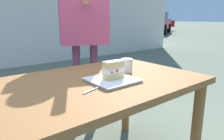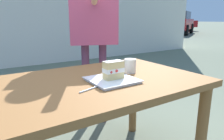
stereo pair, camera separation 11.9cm
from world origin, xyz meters
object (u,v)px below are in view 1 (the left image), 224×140
object	(u,v)px
diner_person	(84,16)
parked_car_near	(155,22)
parked_car_extra	(117,21)
coffee_cup	(127,65)
dessert_fork	(96,88)
dessert_plate	(112,80)
parked_car_far	(150,22)
cake_slice	(113,70)
patio_table	(92,96)

from	to	relation	value
diner_person	parked_car_near	distance (m)	13.98
parked_car_extra	coffee_cup	bearing A→B (deg)	-129.84
parked_car_extra	dessert_fork	bearing A→B (deg)	-130.26
diner_person	parked_car_extra	size ratio (longest dim) A/B	0.39
dessert_plate	parked_car_near	bearing A→B (deg)	38.94
coffee_cup	parked_car_near	size ratio (longest dim) A/B	0.02
coffee_cup	dessert_fork	bearing A→B (deg)	-155.70
dessert_plate	parked_car_far	size ratio (longest dim) A/B	0.06
cake_slice	patio_table	bearing A→B (deg)	137.94
cake_slice	dessert_fork	distance (m)	0.18
dessert_fork	coffee_cup	world-z (taller)	coffee_cup
parked_car_near	parked_car_far	distance (m)	5.31
dessert_plate	dessert_fork	xyz separation A→B (m)	(-0.15, -0.06, -0.00)
parked_car_near	patio_table	bearing A→B (deg)	-141.53
parked_car_far	parked_car_extra	bearing A→B (deg)	92.27
patio_table	cake_slice	distance (m)	0.21
dessert_plate	parked_car_far	world-z (taller)	parked_car_far
parked_car_extra	diner_person	bearing A→B (deg)	-130.78
patio_table	parked_car_far	bearing A→B (deg)	40.17
patio_table	diner_person	bearing A→B (deg)	61.11
patio_table	cake_slice	size ratio (longest dim) A/B	11.42
cake_slice	parked_car_near	distance (m)	14.69
cake_slice	dessert_fork	xyz separation A→B (m)	(-0.16, -0.05, -0.06)
dessert_plate	parked_car_near	world-z (taller)	parked_car_near
cake_slice	parked_car_far	world-z (taller)	parked_car_far
parked_car_far	parked_car_near	bearing A→B (deg)	-135.12
dessert_fork	parked_car_far	xyz separation A→B (m)	(15.34, 13.04, 0.10)
cake_slice	dessert_fork	bearing A→B (deg)	-161.08
coffee_cup	parked_car_far	distance (m)	19.75
cake_slice	parked_car_extra	world-z (taller)	parked_car_extra
dessert_plate	cake_slice	bearing A→B (deg)	-16.50
coffee_cup	patio_table	bearing A→B (deg)	-175.65
parked_car_near	parked_car_extra	xyz separation A→B (m)	(3.57, 8.59, -0.04)
patio_table	cake_slice	world-z (taller)	cake_slice
patio_table	dessert_fork	xyz separation A→B (m)	(-0.06, -0.14, 0.10)
parked_car_extra	cake_slice	bearing A→B (deg)	-130.05
patio_table	diner_person	world-z (taller)	diner_person
diner_person	dessert_plate	bearing A→B (deg)	-110.77
parked_car_far	parked_car_extra	size ratio (longest dim) A/B	1.07
dessert_fork	coffee_cup	distance (m)	0.40
parked_car_near	dessert_plate	bearing A→B (deg)	-141.06
cake_slice	parked_car_extra	distance (m)	23.29
patio_table	cake_slice	bearing A→B (deg)	-42.06
parked_car_near	parked_car_extra	distance (m)	9.31
patio_table	coffee_cup	xyz separation A→B (m)	(0.30, 0.02, 0.15)
patio_table	coffee_cup	size ratio (longest dim) A/B	14.22
parked_car_extra	dessert_plate	bearing A→B (deg)	-130.07
parked_car_far	dessert_plate	bearing A→B (deg)	-139.49
coffee_cup	parked_car_near	distance (m)	14.46
dessert_plate	dessert_fork	distance (m)	0.16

